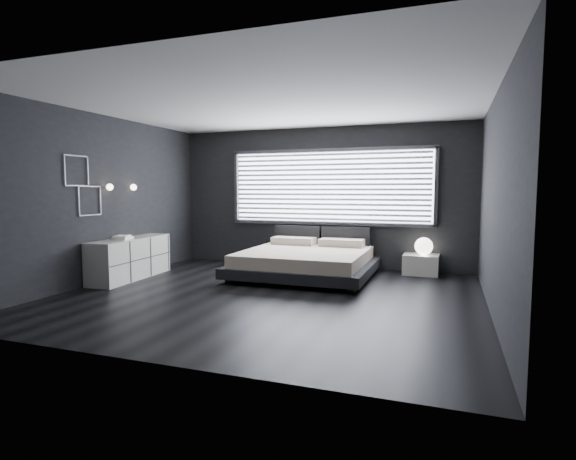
% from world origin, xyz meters
% --- Properties ---
extents(room, '(6.04, 6.00, 2.80)m').
position_xyz_m(room, '(0.00, 0.00, 1.40)').
color(room, black).
rests_on(room, ground).
extents(window, '(4.14, 0.09, 1.52)m').
position_xyz_m(window, '(0.20, 2.70, 1.61)').
color(window, white).
rests_on(window, ground).
extents(headboard, '(1.96, 0.16, 0.52)m').
position_xyz_m(headboard, '(0.07, 2.64, 0.57)').
color(headboard, black).
rests_on(headboard, ground).
extents(sconce_near, '(0.18, 0.11, 0.11)m').
position_xyz_m(sconce_near, '(-2.88, 0.05, 1.60)').
color(sconce_near, silver).
rests_on(sconce_near, ground).
extents(sconce_far, '(0.18, 0.11, 0.11)m').
position_xyz_m(sconce_far, '(-2.88, 0.65, 1.60)').
color(sconce_far, silver).
rests_on(sconce_far, ground).
extents(wall_art_upper, '(0.01, 0.48, 0.48)m').
position_xyz_m(wall_art_upper, '(-2.98, -0.55, 1.85)').
color(wall_art_upper, '#47474C').
rests_on(wall_art_upper, ground).
extents(wall_art_lower, '(0.01, 0.48, 0.48)m').
position_xyz_m(wall_art_lower, '(-2.98, -0.30, 1.38)').
color(wall_art_lower, '#47474C').
rests_on(wall_art_lower, ground).
extents(bed, '(2.38, 2.28, 0.61)m').
position_xyz_m(bed, '(0.07, 1.59, 0.29)').
color(bed, black).
rests_on(bed, ground).
extents(nightstand, '(0.64, 0.53, 0.37)m').
position_xyz_m(nightstand, '(2.01, 2.50, 0.18)').
color(nightstand, silver).
rests_on(nightstand, ground).
extents(orb_lamp, '(0.32, 0.32, 0.32)m').
position_xyz_m(orb_lamp, '(2.06, 2.45, 0.53)').
color(orb_lamp, white).
rests_on(orb_lamp, nightstand).
extents(dresser, '(0.61, 1.81, 0.71)m').
position_xyz_m(dresser, '(-2.78, 0.38, 0.36)').
color(dresser, silver).
rests_on(dresser, ground).
extents(book_stack, '(0.32, 0.38, 0.07)m').
position_xyz_m(book_stack, '(-2.76, 0.17, 0.75)').
color(book_stack, white).
rests_on(book_stack, dresser).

